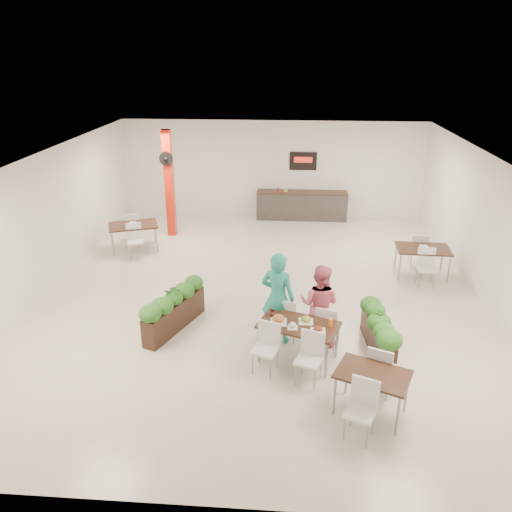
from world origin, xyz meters
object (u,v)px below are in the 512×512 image
(service_counter, at_px, (302,205))
(side_table_a, at_px, (133,228))
(main_table, at_px, (298,329))
(diner_woman, at_px, (319,304))
(red_column, at_px, (169,183))
(side_table_c, at_px, (372,380))
(planter_left, at_px, (174,307))
(planter_right, at_px, (378,329))
(side_table_b, at_px, (423,252))
(diner_man, at_px, (278,298))

(service_counter, xyz_separation_m, side_table_a, (-4.79, -3.15, 0.15))
(main_table, height_order, side_table_a, same)
(main_table, xyz_separation_m, diner_woman, (0.41, 0.65, 0.18))
(side_table_a, bearing_deg, service_counter, 13.20)
(red_column, distance_m, side_table_c, 9.36)
(main_table, bearing_deg, side_table_c, -50.73)
(planter_left, height_order, side_table_c, planter_left)
(service_counter, distance_m, diner_woman, 7.68)
(planter_right, distance_m, side_table_a, 7.79)
(red_column, relative_size, service_counter, 1.07)
(main_table, relative_size, side_table_a, 1.16)
(main_table, height_order, side_table_c, same)
(side_table_b, xyz_separation_m, side_table_c, (-1.99, -5.35, -0.02))
(service_counter, height_order, planter_right, service_counter)
(diner_man, xyz_separation_m, side_table_c, (1.53, -2.05, -0.31))
(planter_left, bearing_deg, side_table_a, 116.66)
(diner_woman, height_order, side_table_b, diner_woman)
(side_table_a, bearing_deg, planter_left, -83.46)
(main_table, bearing_deg, side_table_b, 51.60)
(service_counter, relative_size, side_table_b, 1.83)
(side_table_a, bearing_deg, side_table_b, -29.10)
(diner_man, distance_m, planter_left, 2.16)
(diner_man, bearing_deg, planter_left, 12.12)
(planter_left, relative_size, planter_right, 1.02)
(red_column, height_order, side_table_b, red_column)
(red_column, height_order, diner_woman, red_column)
(service_counter, distance_m, side_table_a, 5.74)
(diner_woman, bearing_deg, diner_man, 19.28)
(side_table_c, bearing_deg, red_column, 145.46)
(red_column, height_order, planter_left, red_column)
(diner_man, height_order, planter_right, diner_man)
(side_table_a, bearing_deg, planter_right, -57.97)
(planter_left, xyz_separation_m, side_table_c, (3.64, -2.31, 0.11))
(side_table_b, height_order, side_table_c, same)
(main_table, bearing_deg, red_column, 120.71)
(service_counter, distance_m, side_table_b, 5.29)
(service_counter, bearing_deg, side_table_b, -55.85)
(diner_woman, bearing_deg, planter_left, 14.08)
(service_counter, xyz_separation_m, diner_woman, (0.25, -7.67, 0.32))
(red_column, xyz_separation_m, service_counter, (4.00, 1.86, -1.15))
(planter_left, distance_m, side_table_a, 4.77)
(planter_left, bearing_deg, service_counter, 70.29)
(diner_man, distance_m, planter_right, 1.98)
(red_column, bearing_deg, side_table_a, -121.67)
(planter_right, bearing_deg, side_table_b, 65.62)
(planter_left, height_order, planter_right, planter_left)
(side_table_c, bearing_deg, service_counter, 118.85)
(service_counter, height_order, main_table, service_counter)
(red_column, xyz_separation_m, planter_right, (5.36, -6.06, -1.16))
(service_counter, height_order, side_table_c, service_counter)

